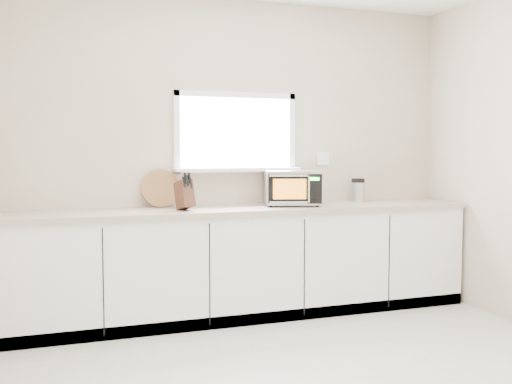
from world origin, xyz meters
name	(u,v)px	position (x,y,z in m)	size (l,w,h in m)	color
back_wall	(235,154)	(0.00, 2.00, 1.36)	(4.00, 0.17, 2.70)	beige
cabinets	(246,264)	(0.00, 1.70, 0.44)	(3.92, 0.60, 0.88)	white
countertop	(246,210)	(0.00, 1.69, 0.90)	(3.92, 0.64, 0.04)	#B4AA95
microwave	(293,187)	(0.43, 1.71, 1.08)	(0.55, 0.48, 0.30)	black
knife_block	(185,194)	(-0.54, 1.63, 1.05)	(0.15, 0.23, 0.30)	#4B261B
cutting_board	(160,188)	(-0.67, 1.94, 1.08)	(0.32, 0.32, 0.02)	olive
coffee_grinder	(358,190)	(1.15, 1.86, 1.03)	(0.14, 0.14, 0.22)	#ACAFB4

